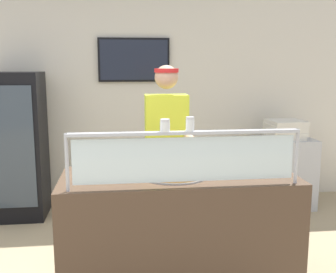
{
  "coord_description": "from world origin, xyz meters",
  "views": [
    {
      "loc": [
        0.44,
        -2.54,
        1.76
      ],
      "look_at": [
        0.8,
        0.4,
        1.24
      ],
      "focal_mm": 43.45,
      "sensor_mm": 36.0,
      "label": 1
    }
  ],
  "objects_px": {
    "parmesan_shaker": "(165,126)",
    "drink_fridge": "(17,146)",
    "pizza_box_stack": "(285,129)",
    "pizza_tray": "(174,173)",
    "pepper_flake_shaker": "(190,125)",
    "pizza_server": "(173,171)",
    "worker_figure": "(167,149)"
  },
  "relations": [
    {
      "from": "pizza_tray",
      "to": "drink_fridge",
      "type": "bearing_deg",
      "value": 129.97
    },
    {
      "from": "worker_figure",
      "to": "pizza_box_stack",
      "type": "bearing_deg",
      "value": 35.35
    },
    {
      "from": "pepper_flake_shaker",
      "to": "worker_figure",
      "type": "relative_size",
      "value": 0.05
    },
    {
      "from": "parmesan_shaker",
      "to": "pizza_box_stack",
      "type": "distance_m",
      "value": 2.77
    },
    {
      "from": "pepper_flake_shaker",
      "to": "pizza_server",
      "type": "bearing_deg",
      "value": 104.55
    },
    {
      "from": "pizza_server",
      "to": "worker_figure",
      "type": "bearing_deg",
      "value": 94.77
    },
    {
      "from": "worker_figure",
      "to": "pizza_tray",
      "type": "bearing_deg",
      "value": -92.58
    },
    {
      "from": "pizza_tray",
      "to": "pepper_flake_shaker",
      "type": "height_order",
      "value": "pepper_flake_shaker"
    },
    {
      "from": "drink_fridge",
      "to": "pizza_box_stack",
      "type": "relative_size",
      "value": 3.78
    },
    {
      "from": "parmesan_shaker",
      "to": "pizza_box_stack",
      "type": "height_order",
      "value": "parmesan_shaker"
    },
    {
      "from": "parmesan_shaker",
      "to": "pizza_server",
      "type": "bearing_deg",
      "value": 71.5
    },
    {
      "from": "parmesan_shaker",
      "to": "drink_fridge",
      "type": "distance_m",
      "value": 2.67
    },
    {
      "from": "pepper_flake_shaker",
      "to": "worker_figure",
      "type": "xyz_separation_m",
      "value": [
        -0.03,
        0.99,
        -0.37
      ]
    },
    {
      "from": "pizza_tray",
      "to": "worker_figure",
      "type": "distance_m",
      "value": 0.69
    },
    {
      "from": "pepper_flake_shaker",
      "to": "pizza_box_stack",
      "type": "xyz_separation_m",
      "value": [
        1.57,
        2.13,
        -0.39
      ]
    },
    {
      "from": "pizza_server",
      "to": "parmesan_shaker",
      "type": "xyz_separation_m",
      "value": [
        -0.09,
        -0.28,
        0.38
      ]
    },
    {
      "from": "pepper_flake_shaker",
      "to": "drink_fridge",
      "type": "height_order",
      "value": "drink_fridge"
    },
    {
      "from": "parmesan_shaker",
      "to": "pepper_flake_shaker",
      "type": "distance_m",
      "value": 0.17
    },
    {
      "from": "pizza_server",
      "to": "parmesan_shaker",
      "type": "height_order",
      "value": "parmesan_shaker"
    },
    {
      "from": "parmesan_shaker",
      "to": "worker_figure",
      "type": "height_order",
      "value": "worker_figure"
    },
    {
      "from": "pizza_tray",
      "to": "pizza_box_stack",
      "type": "bearing_deg",
      "value": 48.22
    },
    {
      "from": "worker_figure",
      "to": "drink_fridge",
      "type": "xyz_separation_m",
      "value": [
        -1.6,
        1.18,
        -0.16
      ]
    },
    {
      "from": "drink_fridge",
      "to": "pizza_server",
      "type": "bearing_deg",
      "value": -50.47
    },
    {
      "from": "pizza_tray",
      "to": "pepper_flake_shaker",
      "type": "relative_size",
      "value": 5.4
    },
    {
      "from": "pizza_tray",
      "to": "drink_fridge",
      "type": "xyz_separation_m",
      "value": [
        -1.57,
        1.87,
        -0.12
      ]
    },
    {
      "from": "worker_figure",
      "to": "pizza_server",
      "type": "bearing_deg",
      "value": -93.14
    },
    {
      "from": "pizza_server",
      "to": "pepper_flake_shaker",
      "type": "height_order",
      "value": "pepper_flake_shaker"
    },
    {
      "from": "pizza_server",
      "to": "drink_fridge",
      "type": "height_order",
      "value": "drink_fridge"
    },
    {
      "from": "drink_fridge",
      "to": "pizza_box_stack",
      "type": "height_order",
      "value": "drink_fridge"
    },
    {
      "from": "pepper_flake_shaker",
      "to": "parmesan_shaker",
      "type": "bearing_deg",
      "value": 180.0
    },
    {
      "from": "parmesan_shaker",
      "to": "drink_fridge",
      "type": "xyz_separation_m",
      "value": [
        -1.47,
        2.17,
        -0.52
      ]
    },
    {
      "from": "pepper_flake_shaker",
      "to": "drink_fridge",
      "type": "distance_m",
      "value": 2.77
    }
  ]
}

